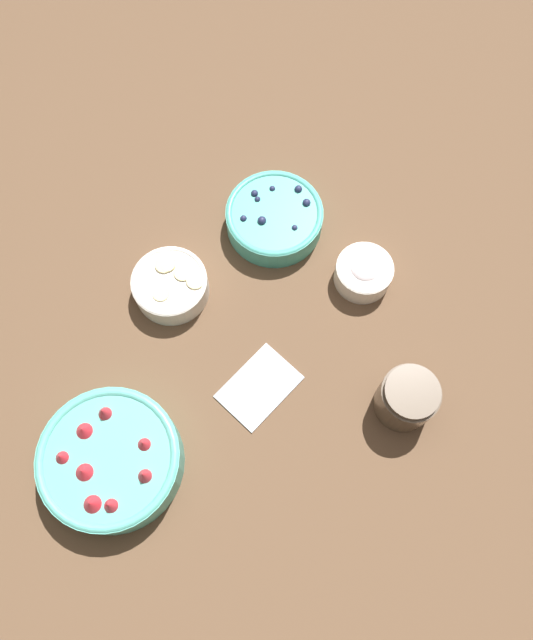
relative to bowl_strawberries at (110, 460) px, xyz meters
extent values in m
plane|color=brown|center=(-0.26, -0.09, -0.04)|extent=(4.00, 4.00, 0.00)
cylinder|color=#56B7A8|center=(0.00, 0.00, -0.01)|extent=(0.22, 0.22, 0.06)
torus|color=#56B7A8|center=(0.00, 0.00, 0.02)|extent=(0.22, 0.22, 0.02)
cylinder|color=red|center=(0.00, 0.00, 0.01)|extent=(0.18, 0.18, 0.02)
cone|color=red|center=(-0.02, -0.06, 0.03)|extent=(0.03, 0.03, 0.03)
cone|color=red|center=(0.02, 0.07, 0.03)|extent=(0.04, 0.04, 0.03)
cone|color=red|center=(0.02, -0.05, 0.03)|extent=(0.04, 0.04, 0.02)
cone|color=red|center=(-0.06, 0.01, 0.03)|extent=(0.03, 0.03, 0.02)
cone|color=red|center=(-0.04, 0.05, 0.03)|extent=(0.03, 0.03, 0.03)
cone|color=red|center=(0.06, -0.03, 0.03)|extent=(0.03, 0.03, 0.02)
cone|color=red|center=(0.04, 0.05, 0.03)|extent=(0.04, 0.04, 0.02)
cone|color=red|center=(0.04, 0.01, 0.03)|extent=(0.05, 0.05, 0.02)
cylinder|color=#47AD9E|center=(-0.43, -0.28, -0.02)|extent=(0.18, 0.18, 0.05)
torus|color=#47AD9E|center=(-0.43, -0.28, 0.00)|extent=(0.18, 0.18, 0.01)
cylinder|color=#23284C|center=(-0.43, -0.28, 0.00)|extent=(0.14, 0.14, 0.01)
sphere|color=#23284C|center=(-0.49, -0.30, 0.01)|extent=(0.01, 0.01, 0.01)
sphere|color=#23284C|center=(-0.41, -0.33, 0.01)|extent=(0.01, 0.01, 0.01)
sphere|color=#23284C|center=(-0.41, -0.31, 0.01)|extent=(0.01, 0.01, 0.01)
sphere|color=#23284C|center=(-0.37, -0.29, 0.01)|extent=(0.01, 0.01, 0.01)
sphere|color=#23284C|center=(-0.44, -0.23, 0.01)|extent=(0.01, 0.01, 0.01)
sphere|color=#23284C|center=(-0.40, -0.27, 0.01)|extent=(0.02, 0.02, 0.02)
sphere|color=#23284C|center=(-0.49, -0.27, 0.01)|extent=(0.01, 0.01, 0.01)
sphere|color=#23284C|center=(-0.44, -0.32, 0.01)|extent=(0.01, 0.01, 0.01)
cylinder|color=silver|center=(-0.20, -0.24, -0.02)|extent=(0.13, 0.13, 0.05)
torus|color=silver|center=(-0.20, -0.24, 0.00)|extent=(0.13, 0.13, 0.01)
cylinder|color=beige|center=(-0.20, -0.24, 0.00)|extent=(0.11, 0.11, 0.01)
cylinder|color=beige|center=(-0.18, -0.22, 0.01)|extent=(0.03, 0.03, 0.00)
cylinder|color=beige|center=(-0.23, -0.24, 0.01)|extent=(0.03, 0.03, 0.01)
cylinder|color=beige|center=(-0.24, -0.22, 0.01)|extent=(0.03, 0.03, 0.01)
cylinder|color=beige|center=(-0.21, -0.28, 0.01)|extent=(0.03, 0.03, 0.01)
cylinder|color=beige|center=(-0.21, -0.26, 0.01)|extent=(0.03, 0.03, 0.01)
cylinder|color=beige|center=(-0.21, -0.27, 0.01)|extent=(0.03, 0.03, 0.01)
cylinder|color=white|center=(-0.52, -0.11, -0.02)|extent=(0.10, 0.10, 0.05)
torus|color=white|center=(-0.52, -0.11, 0.00)|extent=(0.10, 0.10, 0.01)
cylinder|color=white|center=(-0.52, -0.11, 0.00)|extent=(0.08, 0.08, 0.01)
ellipsoid|color=white|center=(-0.52, -0.11, 0.00)|extent=(0.05, 0.05, 0.02)
cylinder|color=brown|center=(-0.46, 0.12, 0.00)|extent=(0.10, 0.10, 0.08)
cylinder|color=#512D1E|center=(-0.46, 0.12, -0.01)|extent=(0.08, 0.08, 0.06)
cylinder|color=brown|center=(-0.46, 0.12, 0.05)|extent=(0.09, 0.09, 0.01)
cube|color=#B2BCC6|center=(-0.27, -0.01, -0.04)|extent=(0.15, 0.13, 0.01)
camera|label=1|loc=(-0.16, 0.23, 0.99)|focal=35.00mm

